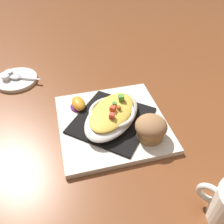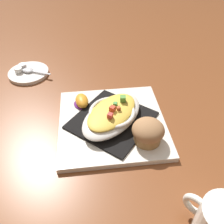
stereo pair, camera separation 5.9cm
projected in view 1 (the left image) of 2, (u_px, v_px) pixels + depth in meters
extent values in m
plane|color=brown|center=(112.00, 125.00, 0.62)|extent=(2.60, 2.60, 0.00)
cube|color=white|center=(112.00, 123.00, 0.61)|extent=(0.27, 0.27, 0.01)
cube|color=black|center=(112.00, 120.00, 0.61)|extent=(0.25, 0.25, 0.01)
ellipsoid|color=white|center=(112.00, 115.00, 0.60)|extent=(0.21, 0.22, 0.03)
torus|color=white|center=(112.00, 112.00, 0.59)|extent=(0.16, 0.16, 0.01)
ellipsoid|color=yellow|center=(112.00, 111.00, 0.59)|extent=(0.17, 0.18, 0.02)
cube|color=#B55429|center=(119.00, 108.00, 0.58)|extent=(0.01, 0.01, 0.01)
cube|color=green|center=(114.00, 104.00, 0.59)|extent=(0.01, 0.01, 0.01)
cube|color=#D54329|center=(114.00, 108.00, 0.57)|extent=(0.02, 0.02, 0.01)
cube|color=#55983E|center=(121.00, 98.00, 0.60)|extent=(0.02, 0.02, 0.01)
cube|color=#469546|center=(115.00, 104.00, 0.59)|extent=(0.01, 0.01, 0.01)
cube|color=#D5423A|center=(112.00, 116.00, 0.56)|extent=(0.02, 0.02, 0.01)
cylinder|color=#A27643|center=(150.00, 133.00, 0.56)|extent=(0.06, 0.06, 0.02)
ellipsoid|color=#A3734A|center=(151.00, 126.00, 0.55)|extent=(0.07, 0.07, 0.04)
ellipsoid|color=#4C0F23|center=(152.00, 123.00, 0.54)|extent=(0.03, 0.03, 0.01)
ellipsoid|color=#5C216D|center=(78.00, 108.00, 0.64)|extent=(0.06, 0.06, 0.01)
ellipsoid|color=orange|center=(79.00, 104.00, 0.64)|extent=(0.04, 0.06, 0.03)
torus|color=white|center=(209.00, 193.00, 0.43)|extent=(0.04, 0.04, 0.05)
cylinder|color=white|center=(16.00, 80.00, 0.76)|extent=(0.13, 0.13, 0.01)
ellipsoid|color=silver|center=(15.00, 77.00, 0.75)|extent=(0.05, 0.04, 0.01)
cube|color=silver|center=(30.00, 78.00, 0.75)|extent=(0.06, 0.04, 0.00)
cylinder|color=white|center=(9.00, 73.00, 0.76)|extent=(0.02, 0.02, 0.02)
cylinder|color=white|center=(5.00, 78.00, 0.74)|extent=(0.02, 0.02, 0.02)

